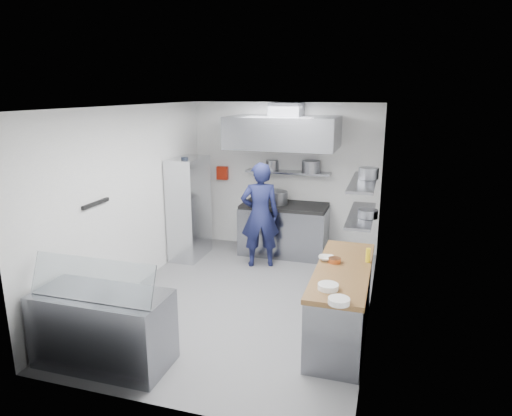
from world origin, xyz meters
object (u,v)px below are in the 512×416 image
(gas_range, at_px, (284,230))
(wire_rack, at_px, (189,208))
(chef, at_px, (260,215))
(display_case, at_px, (104,328))

(gas_range, relative_size, wire_rack, 0.86)
(chef, bearing_deg, gas_range, -131.75)
(chef, relative_size, wire_rack, 0.99)
(gas_range, height_order, display_case, gas_range)
(wire_rack, height_order, display_case, wire_rack)
(gas_range, bearing_deg, wire_rack, -158.22)
(chef, height_order, wire_rack, wire_rack)
(gas_range, height_order, wire_rack, wire_rack)
(gas_range, xyz_separation_m, chef, (-0.26, -0.72, 0.47))
(wire_rack, relative_size, display_case, 1.23)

